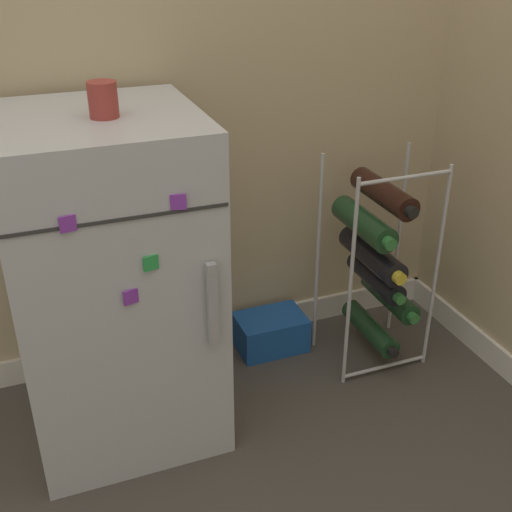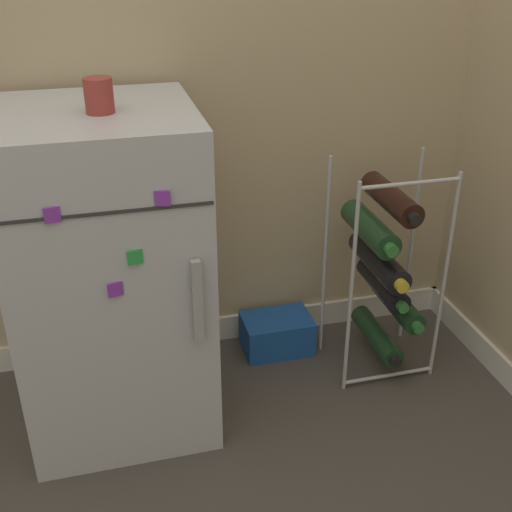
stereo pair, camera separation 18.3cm
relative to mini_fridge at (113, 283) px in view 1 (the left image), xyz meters
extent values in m
plane|color=#423D38|center=(0.23, -0.38, -0.46)|extent=(14.00, 14.00, 0.00)
cube|color=silver|center=(0.23, 0.28, -0.42)|extent=(6.95, 0.01, 0.09)
cube|color=#B7BABF|center=(0.00, 0.00, 0.00)|extent=(0.50, 0.51, 0.92)
cube|color=#2D2D2D|center=(0.00, -0.26, 0.29)|extent=(0.49, 0.00, 0.01)
cube|color=#9E9EA3|center=(0.20, -0.27, 0.05)|extent=(0.02, 0.02, 0.23)
cube|color=purple|center=(0.01, -0.26, 0.10)|extent=(0.04, 0.02, 0.04)
cube|color=purple|center=(0.13, -0.26, 0.32)|extent=(0.04, 0.01, 0.04)
cube|color=purple|center=(-0.11, -0.26, 0.30)|extent=(0.04, 0.01, 0.04)
cube|color=green|center=(0.06, -0.26, 0.18)|extent=(0.04, 0.01, 0.04)
cylinder|color=#B2B2B7|center=(0.68, -0.09, -0.11)|extent=(0.01, 0.01, 0.70)
cylinder|color=#B2B2B7|center=(0.99, -0.09, -0.11)|extent=(0.01, 0.01, 0.70)
cylinder|color=#B2B2B7|center=(0.68, 0.13, -0.11)|extent=(0.01, 0.01, 0.70)
cylinder|color=#B2B2B7|center=(0.99, 0.13, -0.11)|extent=(0.01, 0.01, 0.70)
cylinder|color=#B2B2B7|center=(0.84, -0.09, -0.44)|extent=(0.31, 0.01, 0.01)
cylinder|color=#B2B2B7|center=(0.84, -0.09, 0.22)|extent=(0.31, 0.01, 0.01)
cylinder|color=#19381E|center=(0.84, 0.02, -0.36)|extent=(0.07, 0.27, 0.07)
cylinder|color=black|center=(0.84, -0.13, -0.36)|extent=(0.03, 0.02, 0.03)
cylinder|color=#19381E|center=(0.90, 0.02, -0.25)|extent=(0.07, 0.26, 0.07)
cylinder|color=#2D7033|center=(0.90, -0.12, -0.25)|extent=(0.03, 0.02, 0.03)
cylinder|color=black|center=(0.84, 0.02, -0.16)|extent=(0.07, 0.26, 0.07)
cylinder|color=#2D7033|center=(0.84, -0.12, -0.16)|extent=(0.03, 0.02, 0.03)
cylinder|color=black|center=(0.82, 0.02, -0.07)|extent=(0.08, 0.30, 0.08)
cylinder|color=gold|center=(0.82, -0.14, -0.07)|extent=(0.04, 0.02, 0.04)
cylinder|color=#19381E|center=(0.78, 0.02, 0.04)|extent=(0.08, 0.28, 0.08)
cylinder|color=#2D7033|center=(0.78, -0.13, 0.04)|extent=(0.04, 0.02, 0.04)
cylinder|color=black|center=(0.84, 0.02, 0.13)|extent=(0.07, 0.29, 0.07)
cylinder|color=black|center=(0.84, -0.13, 0.13)|extent=(0.04, 0.02, 0.04)
cube|color=#194C9E|center=(0.53, 0.17, -0.40)|extent=(0.23, 0.16, 0.12)
cylinder|color=maroon|center=(0.02, -0.04, 0.50)|extent=(0.07, 0.07, 0.08)
camera|label=1|loc=(-0.17, -1.55, 0.86)|focal=45.00mm
camera|label=2|loc=(0.00, -1.60, 0.86)|focal=45.00mm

